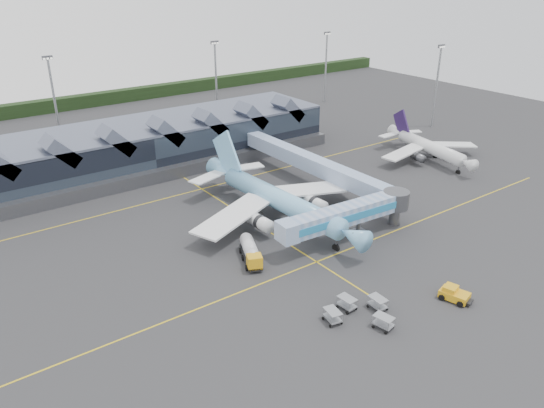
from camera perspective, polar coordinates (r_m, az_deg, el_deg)
ground at (r=87.63m, az=1.42°, el=-4.09°), size 260.00×260.00×0.00m
taxi_stripes at (r=94.85m, az=-2.26°, el=-1.76°), size 120.00×60.00×0.01m
tree_line_far at (r=181.74m, az=-20.51°, el=10.21°), size 260.00×4.00×4.00m
terminal at (r=121.90m, az=-14.25°, el=5.99°), size 90.00×22.25×12.52m
light_masts at (r=144.27m, az=-7.29°, el=12.46°), size 132.40×42.56×22.45m
main_airliner at (r=94.10m, az=0.41°, el=0.65°), size 35.94×41.35×13.28m
regional_jet at (r=129.33m, az=16.39°, el=5.97°), size 25.69×28.42×9.79m
jet_bridge at (r=88.16m, az=8.87°, el=-0.96°), size 26.30×5.45×6.33m
fuel_truck at (r=81.74m, az=-2.36°, el=-5.03°), size 5.18×8.57×2.94m
pushback_tug at (r=77.15m, az=19.00°, el=-9.15°), size 3.54×4.66×1.89m
baggage_carts at (r=70.72m, az=9.45°, el=-11.22°), size 8.69×8.34×1.74m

